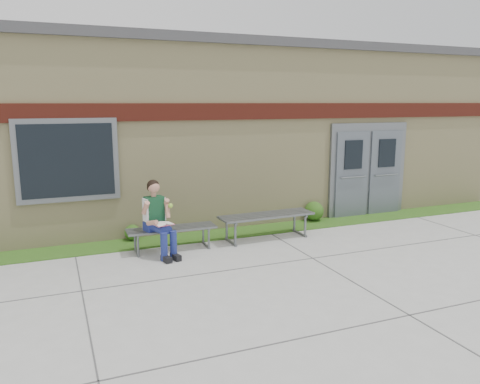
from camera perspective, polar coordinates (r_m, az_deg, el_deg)
name	(u,v)px	position (r m, az deg, el deg)	size (l,w,h in m)	color
ground	(276,275)	(7.82, 4.36, -10.07)	(80.00, 80.00, 0.00)	#9E9E99
grass_strip	(222,234)	(10.09, -2.24, -5.14)	(16.00, 0.80, 0.02)	#1D4B14
school_building	(179,128)	(12.96, -7.46, 7.72)	(16.20, 6.22, 4.20)	beige
bench_left	(172,233)	(9.07, -8.30, -4.93)	(1.70, 0.50, 0.44)	slate
bench_right	(266,220)	(9.70, 3.24, -3.41)	(2.02, 0.62, 0.52)	slate
girl	(158,217)	(8.72, -9.94, -3.08)	(0.59, 0.90, 1.40)	navy
shrub_mid	(132,232)	(9.84, -12.99, -4.81)	(0.32, 0.32, 0.32)	#1D4B14
shrub_east	(314,211)	(11.27, 9.00, -2.31)	(0.46, 0.46, 0.46)	#1D4B14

